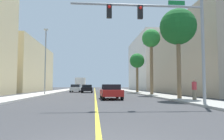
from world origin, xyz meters
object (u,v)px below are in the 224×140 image
object	(u,v)px
car_red	(111,92)
car_white	(76,88)
palm_mid	(151,40)
traffic_signal_mast	(166,28)
delivery_truck	(81,84)
palm_near	(178,28)
palm_far	(137,61)
pedestrian	(194,89)
car_black	(87,89)
street_lamp	(45,58)

from	to	relation	value
car_red	car_white	size ratio (longest dim) A/B	0.95
car_white	car_red	bearing A→B (deg)	-74.75
palm_mid	traffic_signal_mast	bearing A→B (deg)	-101.83
car_red	delivery_truck	xyz separation A→B (m)	(-5.16, 35.46, 0.98)
palm_near	palm_far	world-z (taller)	palm_near
palm_mid	pedestrian	xyz separation A→B (m)	(0.62, -10.68, -6.36)
car_black	palm_mid	bearing A→B (deg)	-51.35
street_lamp	palm_mid	size ratio (longest dim) A/B	1.04
palm_near	pedestrian	distance (m)	6.09
palm_near	car_white	world-z (taller)	palm_near
palm_near	palm_far	distance (m)	17.35
traffic_signal_mast	palm_far	bearing A→B (deg)	82.92
car_white	palm_mid	bearing A→B (deg)	-50.36
car_black	street_lamp	bearing A→B (deg)	-121.40
street_lamp	palm_near	bearing A→B (deg)	-37.22
traffic_signal_mast	palm_near	size ratio (longest dim) A/B	1.03
palm_near	palm_far	xyz separation A→B (m)	(-0.36, 17.30, -1.24)
street_lamp	car_white	xyz separation A→B (m)	(3.23, 11.82, -4.35)
palm_mid	car_red	size ratio (longest dim) A/B	2.05
car_red	car_black	bearing A→B (deg)	97.29
palm_mid	car_red	bearing A→B (deg)	-130.05
car_black	delivery_truck	distance (m)	17.26
car_black	car_white	size ratio (longest dim) A/B	1.02
traffic_signal_mast	delivery_truck	bearing A→B (deg)	100.67
palm_far	car_black	bearing A→B (deg)	163.16
traffic_signal_mast	delivery_truck	world-z (taller)	traffic_signal_mast
car_red	delivery_truck	bearing A→B (deg)	96.64
delivery_truck	pedestrian	distance (m)	40.78
car_black	delivery_truck	world-z (taller)	delivery_truck
traffic_signal_mast	palm_mid	world-z (taller)	palm_mid
car_white	delivery_truck	xyz separation A→B (m)	(0.02, 14.13, 0.92)
pedestrian	car_black	bearing A→B (deg)	-17.05
car_black	pedestrian	size ratio (longest dim) A/B	2.73
car_white	pedestrian	distance (m)	27.56
street_lamp	car_red	bearing A→B (deg)	-48.51
palm_far	palm_near	bearing A→B (deg)	-88.81
street_lamp	delivery_truck	bearing A→B (deg)	82.86
car_red	pedestrian	size ratio (longest dim) A/B	2.53
traffic_signal_mast	delivery_truck	distance (m)	43.78
palm_near	palm_far	bearing A→B (deg)	91.19
palm_far	car_black	xyz separation A→B (m)	(-8.69, 2.63, -4.73)
car_red	palm_far	bearing A→B (deg)	68.14
palm_far	pedestrian	xyz separation A→B (m)	(0.79, -19.33, -4.48)
street_lamp	palm_mid	bearing A→B (deg)	-9.55
car_white	delivery_truck	bearing A→B (deg)	91.53
car_red	pedestrian	bearing A→B (deg)	-30.25
traffic_signal_mast	pedestrian	size ratio (longest dim) A/B	5.10
car_white	pedestrian	size ratio (longest dim) A/B	2.66
car_white	palm_far	bearing A→B (deg)	-25.37
car_red	street_lamp	bearing A→B (deg)	129.85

